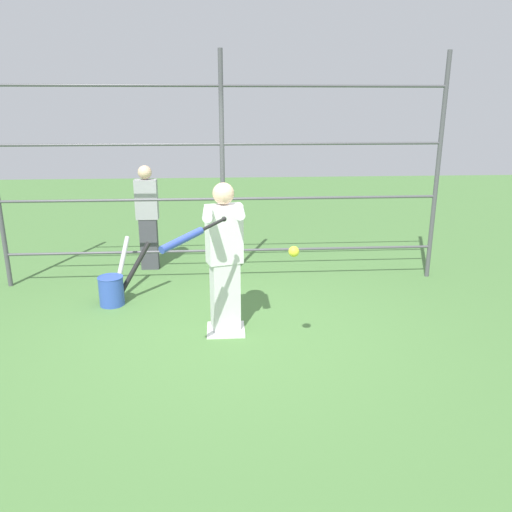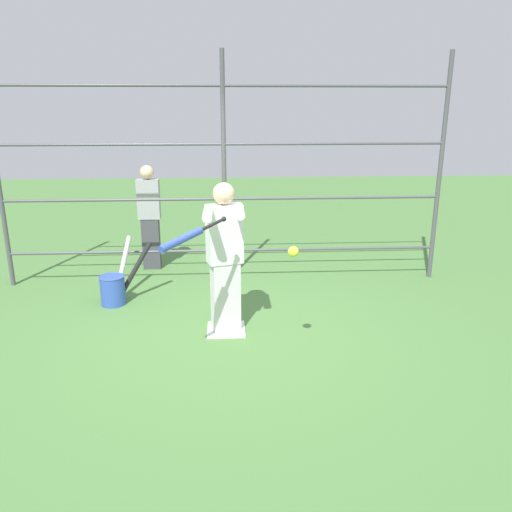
# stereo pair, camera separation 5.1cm
# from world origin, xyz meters

# --- Properties ---
(ground_plane) EXTENTS (24.00, 24.00, 0.00)m
(ground_plane) POSITION_xyz_m (0.00, 0.00, 0.00)
(ground_plane) COLOR #4C7A3D
(home_plate) EXTENTS (0.40, 0.40, 0.02)m
(home_plate) POSITION_xyz_m (0.00, 0.00, 0.01)
(home_plate) COLOR white
(home_plate) RESTS_ON ground
(fence_backstop) EXTENTS (5.79, 0.06, 2.99)m
(fence_backstop) POSITION_xyz_m (0.00, -1.60, 1.49)
(fence_backstop) COLOR #4C4C51
(fence_backstop) RESTS_ON ground
(batter) EXTENTS (0.40, 0.61, 1.59)m
(batter) POSITION_xyz_m (0.00, 0.02, 0.86)
(batter) COLOR silver
(batter) RESTS_ON ground
(baseball_bat_swinging) EXTENTS (0.56, 0.65, 0.17)m
(baseball_bat_swinging) POSITION_xyz_m (0.31, 0.79, 1.25)
(baseball_bat_swinging) COLOR black
(softball_in_flight) EXTENTS (0.10, 0.10, 0.10)m
(softball_in_flight) POSITION_xyz_m (-0.61, 0.73, 1.08)
(softball_in_flight) COLOR yellow
(bat_bucket) EXTENTS (0.63, 0.79, 0.71)m
(bat_bucket) POSITION_xyz_m (1.34, -0.86, 0.21)
(bat_bucket) COLOR #3351B2
(bat_bucket) RESTS_ON ground
(bystander_behind_fence) EXTENTS (0.31, 0.19, 1.52)m
(bystander_behind_fence) POSITION_xyz_m (1.09, -2.23, 0.79)
(bystander_behind_fence) COLOR #3F3F47
(bystander_behind_fence) RESTS_ON ground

